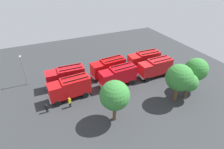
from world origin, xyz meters
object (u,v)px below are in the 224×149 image
object	(u,v)px
fire_truck_4	(118,75)
tree_2	(179,78)
fire_truck_0	(144,59)
fire_truck_2	(66,76)
tree_1	(189,82)
tree_0	(196,69)
traffic_cone_0	(118,94)
firefighter_0	(70,102)
fire_truck_5	(70,88)
fire_truck_3	(155,67)
firefighter_1	(46,108)
lamppost	(23,68)
tree_3	(115,95)
fire_truck_1	(108,67)

from	to	relation	value
fire_truck_4	tree_2	world-z (taller)	tree_2
fire_truck_0	fire_truck_2	distance (m)	17.25
fire_truck_0	tree_1	bearing A→B (deg)	94.72
tree_0	traffic_cone_0	size ratio (longest dim) A/B	10.52
fire_truck_0	firefighter_0	bearing A→B (deg)	20.43
fire_truck_5	tree_1	distance (m)	19.96
fire_truck_3	firefighter_1	world-z (taller)	fire_truck_3
tree_0	lamppost	bearing A→B (deg)	-27.40
tree_1	fire_truck_5	bearing A→B (deg)	-24.86
fire_truck_5	lamppost	size ratio (longest dim) A/B	1.19
tree_3	fire_truck_0	bearing A→B (deg)	-137.40
fire_truck_4	traffic_cone_0	xyz separation A→B (m)	(1.45, 3.18, -1.86)
fire_truck_3	fire_truck_4	distance (m)	8.34
fire_truck_1	tree_3	size ratio (longest dim) A/B	1.10
fire_truck_5	traffic_cone_0	distance (m)	8.53
firefighter_1	lamppost	world-z (taller)	lamppost
fire_truck_4	tree_1	xyz separation A→B (m)	(-8.87, 8.53, 1.10)
fire_truck_3	fire_truck_5	world-z (taller)	same
fire_truck_0	firefighter_1	world-z (taller)	fire_truck_0
fire_truck_5	firefighter_1	distance (m)	4.96
fire_truck_4	fire_truck_5	distance (m)	9.21
tree_1	fire_truck_0	bearing A→B (deg)	-86.84
firefighter_1	tree_0	world-z (taller)	tree_0
fire_truck_5	firefighter_0	distance (m)	2.73
fire_truck_0	fire_truck_4	size ratio (longest dim) A/B	0.99
fire_truck_0	fire_truck_2	xyz separation A→B (m)	(17.25, -0.20, 0.00)
traffic_cone_0	tree_2	bearing A→B (deg)	148.11
fire_truck_1	fire_truck_3	bearing A→B (deg)	151.12
fire_truck_5	lamppost	world-z (taller)	lamppost
firefighter_0	tree_3	size ratio (longest dim) A/B	0.27
fire_truck_1	fire_truck_5	distance (m)	9.66
lamppost	fire_truck_2	bearing A→B (deg)	152.43
fire_truck_2	fire_truck_5	xyz separation A→B (m)	(0.16, 4.02, 0.00)
fire_truck_2	traffic_cone_0	distance (m)	10.53
fire_truck_2	fire_truck_4	bearing A→B (deg)	158.65
fire_truck_2	tree_3	distance (m)	12.93
fire_truck_2	tree_0	world-z (taller)	tree_0
tree_0	tree_1	distance (m)	3.55
fire_truck_2	lamppost	size ratio (longest dim) A/B	1.18
firefighter_1	firefighter_0	bearing A→B (deg)	99.97
fire_truck_1	tree_2	bearing A→B (deg)	116.63
tree_1	firefighter_0	bearing A→B (deg)	-17.71
fire_truck_2	tree_2	xyz separation A→B (m)	(-15.81, 12.17, 2.44)
fire_truck_4	tree_3	size ratio (longest dim) A/B	1.10
fire_truck_1	tree_3	bearing A→B (deg)	66.57
tree_2	traffic_cone_0	distance (m)	10.58
tree_3	tree_2	bearing A→B (deg)	178.55
fire_truck_5	tree_0	bearing A→B (deg)	158.83
fire_truck_5	tree_2	world-z (taller)	tree_2
firefighter_0	lamppost	world-z (taller)	lamppost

